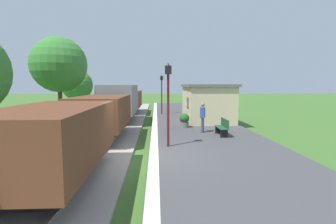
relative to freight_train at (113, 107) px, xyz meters
name	(u,v)px	position (x,y,z in m)	size (l,w,h in m)	color
ground_plane	(143,162)	(2.40, -7.62, -1.48)	(160.00, 160.00, 0.00)	#3D6628
platform_slab	(225,158)	(5.60, -7.62, -1.36)	(6.00, 60.00, 0.25)	#424244
platform_edge_stripe	(154,156)	(2.80, -7.62, -1.23)	(0.36, 60.00, 0.01)	silver
track_ballast	(81,162)	(0.00, -7.62, -1.42)	(3.80, 60.00, 0.12)	#9E9389
rail_near	(100,158)	(0.72, -7.62, -1.29)	(0.07, 60.00, 0.14)	slate
rail_far	(61,158)	(-0.72, -7.62, -1.29)	(0.07, 60.00, 0.14)	slate
freight_train	(113,107)	(0.00, 0.00, 0.00)	(2.50, 26.00, 2.72)	brown
station_hut	(207,102)	(6.80, 2.29, 0.17)	(3.50, 5.80, 2.78)	beige
bench_near_hut	(223,127)	(6.50, -3.71, -0.76)	(0.42, 1.50, 0.91)	#1E4C2D
bench_down_platform	(194,109)	(6.50, 7.01, -0.76)	(0.42, 1.50, 0.91)	#1E4C2D
person_waiting	(203,116)	(5.57, -2.74, -0.30)	(0.36, 0.44, 1.71)	#474C66
potted_planter	(184,120)	(4.72, -0.92, -0.76)	(0.64, 0.64, 0.92)	slate
lamp_post_near	(168,89)	(3.43, -6.09, 1.32)	(0.28, 0.28, 3.70)	#591414
lamp_post_far	(162,87)	(3.43, 7.00, 1.32)	(0.28, 0.28, 3.70)	#591414
tree_trackside_far	(59,65)	(-3.66, 0.60, 2.86)	(3.72, 3.72, 6.21)	#4C3823
tree_field_left	(77,85)	(-4.55, 7.49, 1.49)	(2.89, 2.89, 4.43)	#4C3823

